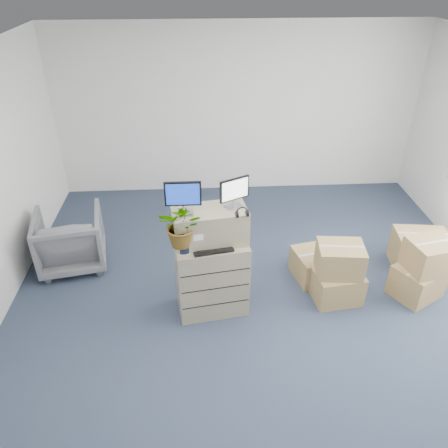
{
  "coord_description": "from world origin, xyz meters",
  "views": [
    {
      "loc": [
        -0.65,
        -3.55,
        3.65
      ],
      "look_at": [
        -0.41,
        0.4,
        1.16
      ],
      "focal_mm": 35.0,
      "sensor_mm": 36.0,
      "label": 1
    }
  ],
  "objects_px": {
    "monitor_left": "(183,196)",
    "water_bottle": "(213,229)",
    "office_chair": "(70,237)",
    "potted_plant": "(183,230)",
    "monitor_right": "(234,191)",
    "keyboard": "(213,249)",
    "filing_cabinet_lower": "(212,276)"
  },
  "relations": [
    {
      "from": "keyboard",
      "to": "office_chair",
      "type": "xyz_separation_m",
      "value": [
        -1.86,
        1.1,
        -0.51
      ]
    },
    {
      "from": "filing_cabinet_lower",
      "to": "monitor_left",
      "type": "height_order",
      "value": "monitor_left"
    },
    {
      "from": "keyboard",
      "to": "water_bottle",
      "type": "height_order",
      "value": "water_bottle"
    },
    {
      "from": "water_bottle",
      "to": "office_chair",
      "type": "height_order",
      "value": "water_bottle"
    },
    {
      "from": "potted_plant",
      "to": "filing_cabinet_lower",
      "type": "bearing_deg",
      "value": 24.29
    },
    {
      "from": "filing_cabinet_lower",
      "to": "office_chair",
      "type": "distance_m",
      "value": 2.08
    },
    {
      "from": "office_chair",
      "to": "filing_cabinet_lower",
      "type": "bearing_deg",
      "value": 141.56
    },
    {
      "from": "filing_cabinet_lower",
      "to": "monitor_right",
      "type": "distance_m",
      "value": 1.09
    },
    {
      "from": "keyboard",
      "to": "potted_plant",
      "type": "relative_size",
      "value": 0.72
    },
    {
      "from": "monitor_left",
      "to": "keyboard",
      "type": "bearing_deg",
      "value": -19.49
    },
    {
      "from": "monitor_right",
      "to": "keyboard",
      "type": "xyz_separation_m",
      "value": [
        -0.24,
        -0.21,
        -0.58
      ]
    },
    {
      "from": "monitor_left",
      "to": "monitor_right",
      "type": "distance_m",
      "value": 0.54
    },
    {
      "from": "filing_cabinet_lower",
      "to": "water_bottle",
      "type": "height_order",
      "value": "water_bottle"
    },
    {
      "from": "monitor_left",
      "to": "water_bottle",
      "type": "distance_m",
      "value": 0.58
    },
    {
      "from": "monitor_left",
      "to": "monitor_right",
      "type": "bearing_deg",
      "value": 11.57
    },
    {
      "from": "water_bottle",
      "to": "office_chair",
      "type": "xyz_separation_m",
      "value": [
        -1.87,
        0.89,
        -0.63
      ]
    },
    {
      "from": "keyboard",
      "to": "monitor_left",
      "type": "bearing_deg",
      "value": 149.15
    },
    {
      "from": "monitor_right",
      "to": "potted_plant",
      "type": "relative_size",
      "value": 0.57
    },
    {
      "from": "filing_cabinet_lower",
      "to": "office_chair",
      "type": "relative_size",
      "value": 1.08
    },
    {
      "from": "water_bottle",
      "to": "potted_plant",
      "type": "height_order",
      "value": "potted_plant"
    },
    {
      "from": "filing_cabinet_lower",
      "to": "keyboard",
      "type": "relative_size",
      "value": 2.14
    },
    {
      "from": "keyboard",
      "to": "office_chair",
      "type": "relative_size",
      "value": 0.5
    },
    {
      "from": "monitor_left",
      "to": "monitor_right",
      "type": "height_order",
      "value": "monitor_left"
    },
    {
      "from": "monitor_right",
      "to": "potted_plant",
      "type": "distance_m",
      "value": 0.68
    },
    {
      "from": "potted_plant",
      "to": "keyboard",
      "type": "bearing_deg",
      "value": 0.94
    },
    {
      "from": "filing_cabinet_lower",
      "to": "water_bottle",
      "type": "bearing_deg",
      "value": 64.31
    },
    {
      "from": "office_chair",
      "to": "monitor_right",
      "type": "bearing_deg",
      "value": 146.47
    },
    {
      "from": "monitor_right",
      "to": "office_chair",
      "type": "relative_size",
      "value": 0.39
    },
    {
      "from": "monitor_left",
      "to": "water_bottle",
      "type": "xyz_separation_m",
      "value": [
        0.3,
        0.11,
        -0.48
      ]
    },
    {
      "from": "filing_cabinet_lower",
      "to": "water_bottle",
      "type": "xyz_separation_m",
      "value": [
        0.02,
        0.08,
        0.59
      ]
    },
    {
      "from": "monitor_left",
      "to": "potted_plant",
      "type": "height_order",
      "value": "monitor_left"
    },
    {
      "from": "water_bottle",
      "to": "office_chair",
      "type": "distance_m",
      "value": 2.16
    }
  ]
}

